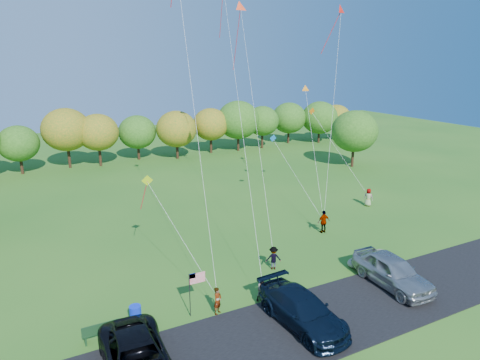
% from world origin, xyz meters
% --- Properties ---
extents(ground, '(140.00, 140.00, 0.00)m').
position_xyz_m(ground, '(0.00, 0.00, 0.00)').
color(ground, '#245E1A').
rests_on(ground, ground).
extents(asphalt_lane, '(44.00, 6.00, 0.06)m').
position_xyz_m(asphalt_lane, '(0.00, -4.00, 0.03)').
color(asphalt_lane, black).
rests_on(asphalt_lane, ground).
extents(treeline, '(76.07, 28.16, 8.38)m').
position_xyz_m(treeline, '(0.11, 36.42, 4.72)').
color(treeline, '#3B2215').
rests_on(treeline, ground).
extents(minivan_dark, '(3.11, 6.28, 1.71)m').
position_xyz_m(minivan_dark, '(-11.16, -3.67, 0.92)').
color(minivan_dark, black).
rests_on(minivan_dark, asphalt_lane).
extents(minivan_navy, '(2.81, 6.12, 1.73)m').
position_xyz_m(minivan_navy, '(-2.31, -3.89, 0.93)').
color(minivan_navy, black).
rests_on(minivan_navy, asphalt_lane).
extents(minivan_silver, '(2.54, 5.83, 1.96)m').
position_xyz_m(minivan_silver, '(5.14, -3.04, 1.04)').
color(minivan_silver, '#92979C').
rests_on(minivan_silver, asphalt_lane).
extents(flyer_a, '(0.71, 0.65, 1.62)m').
position_xyz_m(flyer_a, '(-5.91, -0.80, 0.81)').
color(flyer_a, '#4C4C59').
rests_on(flyer_a, ground).
extents(flyer_b, '(0.80, 0.66, 1.53)m').
position_xyz_m(flyer_b, '(-2.97, -0.77, 0.77)').
color(flyer_b, '#4C4C59').
rests_on(flyer_b, ground).
extents(flyer_c, '(1.21, 0.97, 1.63)m').
position_xyz_m(flyer_c, '(-0.32, 2.31, 0.82)').
color(flyer_c, '#4C4C59').
rests_on(flyer_c, ground).
extents(flyer_d, '(1.15, 0.51, 1.93)m').
position_xyz_m(flyer_d, '(6.67, 5.83, 0.96)').
color(flyer_d, '#4C4C59').
rests_on(flyer_d, ground).
extents(flyer_e, '(0.95, 1.02, 1.75)m').
position_xyz_m(flyer_e, '(14.68, 9.17, 0.87)').
color(flyer_e, '#4C4C59').
rests_on(flyer_e, ground).
extents(park_bench, '(1.90, 0.47, 1.05)m').
position_xyz_m(park_bench, '(-12.19, -0.29, 0.56)').
color(park_bench, black).
rests_on(park_bench, ground).
extents(trash_barrel, '(0.64, 0.64, 0.95)m').
position_xyz_m(trash_barrel, '(-10.23, 0.55, 0.48)').
color(trash_barrel, '#0E2CD5').
rests_on(trash_barrel, ground).
extents(flag_assembly, '(0.97, 0.63, 2.62)m').
position_xyz_m(flag_assembly, '(-7.08, -0.33, 1.97)').
color(flag_assembly, black).
rests_on(flag_assembly, ground).
extents(boulder_near, '(1.25, 0.98, 0.63)m').
position_xyz_m(boulder_near, '(4.89, -0.07, 0.31)').
color(boulder_near, gray).
rests_on(boulder_near, ground).
extents(boulder_far, '(1.01, 0.84, 0.53)m').
position_xyz_m(boulder_far, '(7.61, 0.36, 0.26)').
color(boulder_far, slate).
rests_on(boulder_far, ground).
extents(kites_aloft, '(19.57, 13.09, 15.15)m').
position_xyz_m(kites_aloft, '(4.72, 14.25, 17.15)').
color(kites_aloft, '#FF431C').
rests_on(kites_aloft, ground).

